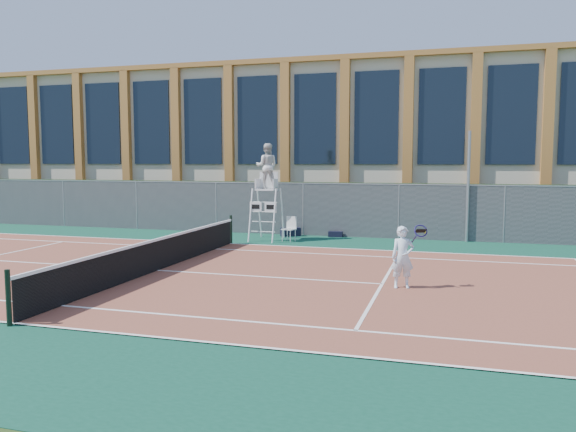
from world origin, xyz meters
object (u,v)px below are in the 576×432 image
(umpire_chair, at_px, (267,169))
(plastic_chair, at_px, (290,227))
(steel_pole, at_px, (468,187))
(tennis_player, at_px, (403,257))

(umpire_chair, relative_size, plastic_chair, 4.00)
(steel_pole, bearing_deg, plastic_chair, -165.27)
(plastic_chair, relative_size, tennis_player, 0.62)
(plastic_chair, bearing_deg, umpire_chair, 173.76)
(steel_pole, height_order, tennis_player, steel_pole)
(umpire_chair, height_order, tennis_player, umpire_chair)
(steel_pole, relative_size, umpire_chair, 1.11)
(steel_pole, distance_m, plastic_chair, 7.08)
(umpire_chair, distance_m, tennis_player, 9.68)
(plastic_chair, xyz_separation_m, tennis_player, (4.97, -7.23, 0.22))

